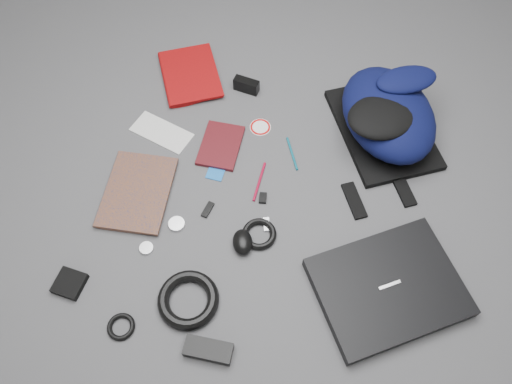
% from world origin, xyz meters
% --- Properties ---
extents(ground, '(4.00, 4.00, 0.00)m').
position_xyz_m(ground, '(0.00, 0.00, 0.00)').
color(ground, '#4F4F51').
rests_on(ground, ground).
extents(backpack, '(0.48, 0.55, 0.19)m').
position_xyz_m(backpack, '(0.40, 0.33, 0.10)').
color(backpack, black).
rests_on(backpack, ground).
extents(laptop, '(0.51, 0.48, 0.04)m').
position_xyz_m(laptop, '(0.44, -0.25, 0.02)').
color(laptop, black).
rests_on(laptop, ground).
extents(textbook_red, '(0.30, 0.33, 0.03)m').
position_xyz_m(textbook_red, '(-0.43, 0.42, 0.02)').
color(textbook_red, maroon).
rests_on(textbook_red, ground).
extents(comic_book, '(0.22, 0.29, 0.02)m').
position_xyz_m(comic_book, '(-0.49, -0.06, 0.01)').
color(comic_book, '#AD540C').
rests_on(comic_book, ground).
extents(envelope, '(0.24, 0.17, 0.00)m').
position_xyz_m(envelope, '(-0.37, 0.19, 0.00)').
color(envelope, silver).
rests_on(envelope, ground).
extents(dvd_case, '(0.14, 0.19, 0.01)m').
position_xyz_m(dvd_case, '(-0.15, 0.17, 0.01)').
color(dvd_case, '#3C0B0F').
rests_on(dvd_case, ground).
extents(compact_camera, '(0.10, 0.05, 0.05)m').
position_xyz_m(compact_camera, '(-0.11, 0.44, 0.03)').
color(compact_camera, black).
rests_on(compact_camera, ground).
extents(sticker_disc, '(0.08, 0.08, 0.00)m').
position_xyz_m(sticker_disc, '(-0.03, 0.28, 0.00)').
color(sticker_disc, white).
rests_on(sticker_disc, ground).
extents(pen_teal, '(0.06, 0.13, 0.01)m').
position_xyz_m(pen_teal, '(0.10, 0.18, 0.00)').
color(pen_teal, '#0C5B6E').
rests_on(pen_teal, ground).
extents(pen_red, '(0.02, 0.15, 0.01)m').
position_xyz_m(pen_red, '(0.00, 0.05, 0.00)').
color(pen_red, maroon).
rests_on(pen_red, ground).
extents(id_badge, '(0.06, 0.09, 0.00)m').
position_xyz_m(id_badge, '(-0.15, 0.08, 0.00)').
color(id_badge, blue).
rests_on(id_badge, ground).
extents(usb_black, '(0.03, 0.06, 0.01)m').
position_xyz_m(usb_black, '(-0.14, -0.08, 0.01)').
color(usb_black, black).
rests_on(usb_black, ground).
extents(usb_silver, '(0.03, 0.05, 0.01)m').
position_xyz_m(usb_silver, '(0.05, -0.10, 0.00)').
color(usb_silver, '#BCBCBF').
rests_on(usb_silver, ground).
extents(key_fob, '(0.03, 0.04, 0.01)m').
position_xyz_m(key_fob, '(0.02, -0.01, 0.01)').
color(key_fob, black).
rests_on(key_fob, ground).
extents(mouse, '(0.08, 0.10, 0.05)m').
position_xyz_m(mouse, '(-0.01, -0.18, 0.02)').
color(mouse, black).
rests_on(mouse, ground).
extents(headphone_left, '(0.04, 0.04, 0.01)m').
position_xyz_m(headphone_left, '(-0.30, -0.25, 0.01)').
color(headphone_left, silver).
rests_on(headphone_left, ground).
extents(headphone_right, '(0.05, 0.05, 0.01)m').
position_xyz_m(headphone_right, '(-0.23, -0.15, 0.01)').
color(headphone_right, silver).
rests_on(headphone_right, ground).
extents(cable_coil, '(0.12, 0.12, 0.02)m').
position_xyz_m(cable_coil, '(0.03, -0.14, 0.01)').
color(cable_coil, black).
rests_on(cable_coil, ground).
extents(power_brick, '(0.14, 0.06, 0.03)m').
position_xyz_m(power_brick, '(-0.05, -0.52, 0.02)').
color(power_brick, black).
rests_on(power_brick, ground).
extents(power_cord_coil, '(0.20, 0.20, 0.03)m').
position_xyz_m(power_cord_coil, '(-0.13, -0.39, 0.02)').
color(power_cord_coil, black).
rests_on(power_cord_coil, ground).
extents(pouch, '(0.10, 0.10, 0.02)m').
position_xyz_m(pouch, '(-0.49, -0.40, 0.01)').
color(pouch, black).
rests_on(pouch, ground).
extents(earbud_coil, '(0.10, 0.10, 0.01)m').
position_xyz_m(earbud_coil, '(-0.30, -0.49, 0.01)').
color(earbud_coil, black).
rests_on(earbud_coil, ground).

